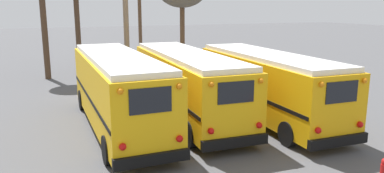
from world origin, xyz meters
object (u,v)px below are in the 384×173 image
Objects in this scene: school_bus_1 at (186,82)px; school_bus_2 at (266,83)px; school_bus_0 at (118,89)px; utility_pole at (126,12)px.

school_bus_2 is at bearing -26.49° from school_bus_1.
school_bus_0 is 6.59m from school_bus_2.
school_bus_1 is at bearing 8.09° from school_bus_0.
school_bus_2 is at bearing -69.37° from utility_pole.
utility_pole is at bearing 110.63° from school_bus_2.
school_bus_0 is 0.96× the size of school_bus_1.
school_bus_0 is 1.10× the size of utility_pole.
school_bus_1 is 9.28m from utility_pole.
school_bus_2 is 11.48m from utility_pole.
school_bus_1 is (3.24, 0.46, -0.05)m from school_bus_0.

